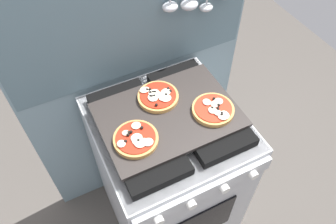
{
  "coord_description": "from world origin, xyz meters",
  "views": [
    {
      "loc": [
        -0.37,
        -0.74,
        1.92
      ],
      "look_at": [
        0.0,
        0.0,
        0.93
      ],
      "focal_mm": 35.33,
      "sensor_mm": 36.0,
      "label": 1
    }
  ],
  "objects_px": {
    "pizza_right": "(214,109)",
    "pizza_center": "(157,96)",
    "pizza_left": "(136,139)",
    "stove": "(168,172)",
    "baking_tray": "(168,115)"
  },
  "relations": [
    {
      "from": "stove",
      "to": "pizza_right",
      "type": "distance_m",
      "value": 0.51
    },
    {
      "from": "stove",
      "to": "pizza_center",
      "type": "height_order",
      "value": "pizza_center"
    },
    {
      "from": "stove",
      "to": "pizza_center",
      "type": "distance_m",
      "value": 0.49
    },
    {
      "from": "baking_tray",
      "to": "pizza_left",
      "type": "height_order",
      "value": "pizza_left"
    },
    {
      "from": "baking_tray",
      "to": "pizza_right",
      "type": "distance_m",
      "value": 0.18
    },
    {
      "from": "pizza_left",
      "to": "pizza_center",
      "type": "relative_size",
      "value": 1.0
    },
    {
      "from": "pizza_center",
      "to": "pizza_left",
      "type": "bearing_deg",
      "value": -135.72
    },
    {
      "from": "pizza_left",
      "to": "stove",
      "type": "bearing_deg",
      "value": 21.04
    },
    {
      "from": "pizza_left",
      "to": "pizza_right",
      "type": "bearing_deg",
      "value": -0.96
    },
    {
      "from": "pizza_right",
      "to": "pizza_center",
      "type": "distance_m",
      "value": 0.23
    },
    {
      "from": "pizza_right",
      "to": "pizza_center",
      "type": "xyz_separation_m",
      "value": [
        -0.17,
        0.16,
        0.0
      ]
    },
    {
      "from": "pizza_left",
      "to": "pizza_center",
      "type": "height_order",
      "value": "same"
    },
    {
      "from": "pizza_left",
      "to": "pizza_right",
      "type": "relative_size",
      "value": 1.0
    },
    {
      "from": "pizza_right",
      "to": "stove",
      "type": "bearing_deg",
      "value": 157.68
    },
    {
      "from": "baking_tray",
      "to": "pizza_center",
      "type": "relative_size",
      "value": 3.23
    }
  ]
}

